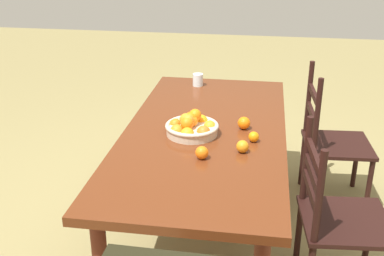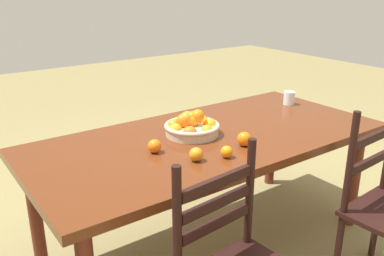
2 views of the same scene
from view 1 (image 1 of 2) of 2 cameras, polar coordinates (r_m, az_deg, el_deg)
The scene contains 10 objects.
ground_plane at distance 3.26m, azimuth 1.41°, elevation -11.95°, with size 12.00×12.00×0.00m, color olive.
dining_table at distance 2.94m, azimuth 1.53°, elevation -1.49°, with size 2.05×0.96×0.72m.
chair_near_window at distance 3.53m, azimuth 16.12°, elevation -1.70°, with size 0.48×0.48×0.98m.
chair_by_cabinet at distance 2.68m, azimuth 16.74°, elevation -10.18°, with size 0.49×0.49×0.94m.
fruit_bowl at distance 2.83m, azimuth -0.07°, elevation 0.22°, with size 0.32×0.32×0.15m.
orange_loose_0 at distance 2.92m, azimuth 6.16°, elevation 0.59°, with size 0.08×0.08×0.08m, color orange.
orange_loose_1 at distance 2.55m, azimuth 1.18°, elevation -2.93°, with size 0.07×0.07×0.07m, color orange.
orange_loose_2 at distance 2.76m, azimuth 7.30°, elevation -1.04°, with size 0.06×0.06×0.06m, color orange.
orange_loose_3 at distance 2.63m, azimuth 5.99°, elevation -2.19°, with size 0.07×0.07×0.07m, color orange.
drinking_glass at distance 3.69m, azimuth 0.70°, elevation 5.71°, with size 0.08×0.08×0.09m, color silver.
Camera 1 is at (2.65, 0.33, 1.88)m, focal length 45.14 mm.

